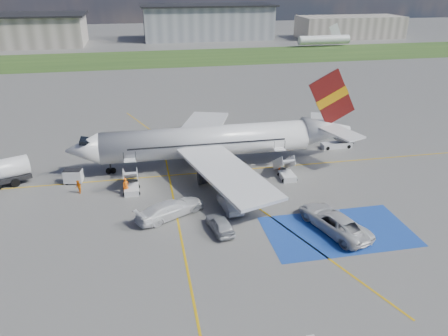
{
  "coord_description": "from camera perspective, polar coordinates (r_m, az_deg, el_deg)",
  "views": [
    {
      "loc": [
        -7.81,
        -37.14,
        22.65
      ],
      "look_at": [
        0.58,
        5.2,
        3.5
      ],
      "focal_mm": 35.0,
      "sensor_mm": 36.0,
      "label": 1
    }
  ],
  "objects": [
    {
      "name": "van_white_b",
      "position": [
        44.82,
        -7.02,
        -5.0
      ],
      "size": [
        6.09,
        4.74,
        2.22
      ],
      "primitive_type": "imported",
      "rotation": [
        0.0,
        0.0,
        2.07
      ],
      "color": "white",
      "rests_on": "ground"
    },
    {
      "name": "car_silver_b",
      "position": [
        45.92,
        0.78,
        -4.54
      ],
      "size": [
        2.12,
        4.83,
        1.54
      ],
      "primitive_type": "imported",
      "rotation": [
        0.0,
        0.0,
        3.25
      ],
      "color": "#BABDC2",
      "rests_on": "ground"
    },
    {
      "name": "crew_aft",
      "position": [
        54.79,
        7.28,
        0.3
      ],
      "size": [
        0.51,
        1.06,
        1.76
      ],
      "primitive_type": "imported",
      "rotation": [
        0.0,
        0.0,
        1.49
      ],
      "color": "orange",
      "rests_on": "ground"
    },
    {
      "name": "terminal_east",
      "position": [
        185.68,
        16.09,
        17.29
      ],
      "size": [
        40.0,
        16.0,
        8.0
      ],
      "primitive_type": "cube",
      "color": "gray",
      "rests_on": "ground"
    },
    {
      "name": "crew_nose",
      "position": [
        51.77,
        -18.49,
        -2.38
      ],
      "size": [
        0.87,
        0.96,
        1.59
      ],
      "primitive_type": "imported",
      "rotation": [
        0.0,
        0.0,
        -1.13
      ],
      "color": "orange",
      "rests_on": "ground"
    },
    {
      "name": "staging_box",
      "position": [
        43.92,
        14.69,
        -8.0
      ],
      "size": [
        14.0,
        8.0,
        0.01
      ],
      "primitive_type": "cube",
      "color": "#1B43A5",
      "rests_on": "ground"
    },
    {
      "name": "taxiway_line_cross",
      "position": [
        35.46,
        -4.24,
        -15.84
      ],
      "size": [
        0.2,
        60.0,
        0.01
      ],
      "primitive_type": "cube",
      "color": "gold",
      "rests_on": "ground"
    },
    {
      "name": "van_white_a",
      "position": [
        43.52,
        14.17,
        -6.41
      ],
      "size": [
        4.69,
        7.03,
        2.42
      ],
      "primitive_type": "imported",
      "rotation": [
        0.0,
        0.0,
        3.43
      ],
      "color": "silver",
      "rests_on": "ground"
    },
    {
      "name": "taxiway_line_main",
      "position": [
        54.67,
        -1.98,
        -0.56
      ],
      "size": [
        120.0,
        0.2,
        0.01
      ],
      "primitive_type": "cube",
      "color": "gold",
      "rests_on": "ground"
    },
    {
      "name": "crew_fwd",
      "position": [
        50.08,
        -12.69,
        -2.34
      ],
      "size": [
        0.84,
        0.7,
        1.98
      ],
      "primitive_type": "imported",
      "rotation": [
        0.0,
        0.0,
        0.36
      ],
      "color": "orange",
      "rests_on": "ground"
    },
    {
      "name": "terminal_centre",
      "position": [
        175.17,
        -2.13,
        18.45
      ],
      "size": [
        48.0,
        18.0,
        12.0
      ],
      "primitive_type": "cube",
      "color": "gray",
      "rests_on": "ground"
    },
    {
      "name": "car_silver_a",
      "position": [
        42.21,
        -0.51,
        -7.32
      ],
      "size": [
        2.51,
        4.69,
        1.52
      ],
      "primitive_type": "imported",
      "rotation": [
        0.0,
        0.0,
        3.31
      ],
      "color": "#ABADB2",
      "rests_on": "ground"
    },
    {
      "name": "airliner",
      "position": [
        55.44,
        -0.83,
        3.59
      ],
      "size": [
        36.81,
        32.95,
        11.92
      ],
      "color": "silver",
      "rests_on": "ground"
    },
    {
      "name": "airstairs_aft",
      "position": [
        53.57,
        8.13,
        -0.62
      ],
      "size": [
        1.9,
        5.2,
        3.6
      ],
      "color": "silver",
      "rests_on": "ground"
    },
    {
      "name": "airstairs_fwd",
      "position": [
        50.89,
        -12.0,
        -2.29
      ],
      "size": [
        1.9,
        5.2,
        3.6
      ],
      "color": "silver",
      "rests_on": "ground"
    },
    {
      "name": "gpu_cart",
      "position": [
        54.56,
        -19.08,
        -1.11
      ],
      "size": [
        2.25,
        1.63,
        1.73
      ],
      "rotation": [
        0.0,
        0.0,
        -0.15
      ],
      "color": "silver",
      "rests_on": "ground"
    },
    {
      "name": "ground",
      "position": [
        44.2,
        0.57,
        -6.91
      ],
      "size": [
        400.0,
        400.0,
        0.0
      ],
      "primitive_type": "plane",
      "color": "#60605E",
      "rests_on": "ground"
    },
    {
      "name": "taxiway_line_diag",
      "position": [
        54.67,
        -1.98,
        -0.56
      ],
      "size": [
        20.71,
        56.45,
        0.01
      ],
      "primitive_type": "cube",
      "rotation": [
        0.0,
        0.0,
        0.35
      ],
      "color": "gold",
      "rests_on": "ground"
    },
    {
      "name": "grass_strip",
      "position": [
        134.3,
        -7.95,
        14.0
      ],
      "size": [
        400.0,
        30.0,
        0.01
      ],
      "primitive_type": "cube",
      "color": "#2D4C1E",
      "rests_on": "ground"
    },
    {
      "name": "belt_loader",
      "position": [
        64.47,
        14.49,
        2.89
      ],
      "size": [
        4.65,
        1.79,
        1.38
      ],
      "rotation": [
        0.0,
        0.0,
        0.01
      ],
      "color": "silver",
      "rests_on": "ground"
    }
  ]
}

